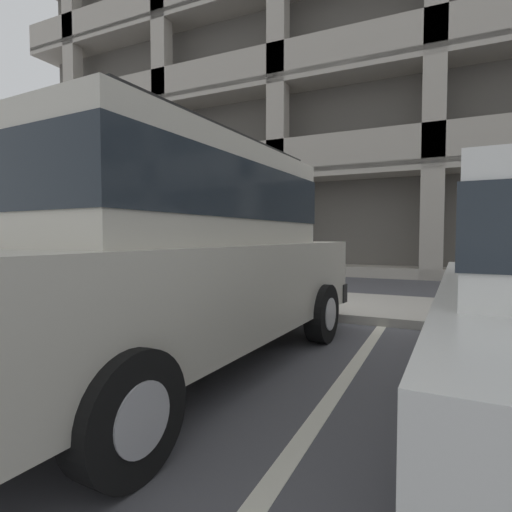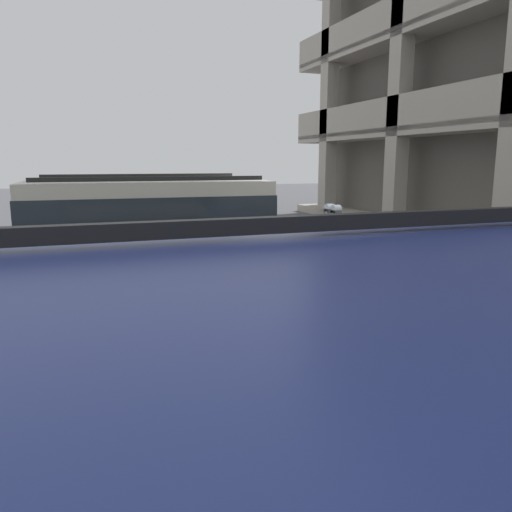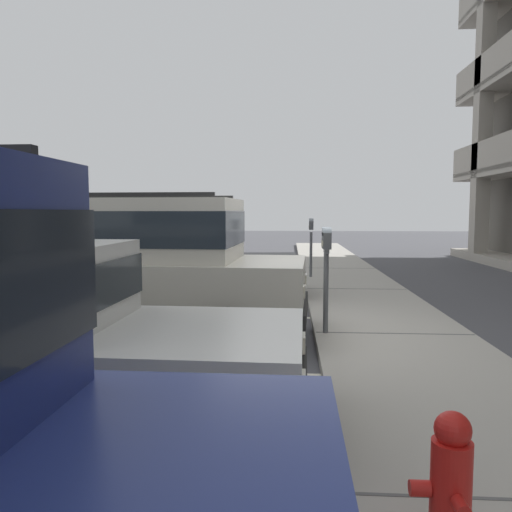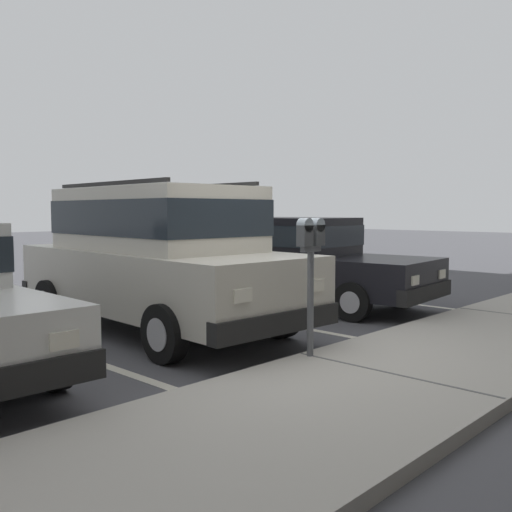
{
  "view_description": "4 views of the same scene",
  "coord_description": "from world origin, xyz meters",
  "px_view_note": "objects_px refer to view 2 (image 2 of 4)",
  "views": [
    {
      "loc": [
        2.23,
        -5.25,
        1.2
      ],
      "look_at": [
        0.23,
        -1.02,
        0.97
      ],
      "focal_mm": 28.0,
      "sensor_mm": 36.0,
      "label": 1
    },
    {
      "loc": [
        6.47,
        -3.3,
        2.2
      ],
      "look_at": [
        0.39,
        -1.0,
        0.97
      ],
      "focal_mm": 35.0,
      "sensor_mm": 36.0,
      "label": 2
    },
    {
      "loc": [
        6.86,
        -0.15,
        1.79
      ],
      "look_at": [
        -0.36,
        -0.64,
        1.15
      ],
      "focal_mm": 35.0,
      "sensor_mm": 36.0,
      "label": 3
    },
    {
      "loc": [
        4.72,
        4.05,
        1.66
      ],
      "look_at": [
        -0.18,
        -0.62,
        1.12
      ],
      "focal_mm": 40.0,
      "sensor_mm": 36.0,
      "label": 4
    }
  ],
  "objects_px": {
    "dark_hatchback": "(212,350)",
    "parking_meter_near": "(332,230)",
    "silver_suv": "(151,249)",
    "parking_meter_far": "(220,205)",
    "red_sedan": "(127,236)"
  },
  "relations": [
    {
      "from": "dark_hatchback",
      "to": "parking_meter_near",
      "type": "xyz_separation_m",
      "value": [
        -3.05,
        2.71,
        0.39
      ]
    },
    {
      "from": "silver_suv",
      "to": "parking_meter_near",
      "type": "height_order",
      "value": "silver_suv"
    },
    {
      "from": "silver_suv",
      "to": "dark_hatchback",
      "type": "height_order",
      "value": "silver_suv"
    },
    {
      "from": "dark_hatchback",
      "to": "parking_meter_far",
      "type": "bearing_deg",
      "value": 164.68
    },
    {
      "from": "red_sedan",
      "to": "parking_meter_near",
      "type": "relative_size",
      "value": 3.15
    },
    {
      "from": "silver_suv",
      "to": "red_sedan",
      "type": "bearing_deg",
      "value": -177.93
    },
    {
      "from": "silver_suv",
      "to": "parking_meter_near",
      "type": "relative_size",
      "value": 3.32
    },
    {
      "from": "red_sedan",
      "to": "parking_meter_far",
      "type": "distance_m",
      "value": 3.94
    },
    {
      "from": "dark_hatchback",
      "to": "parking_meter_far",
      "type": "distance_m",
      "value": 9.45
    },
    {
      "from": "silver_suv",
      "to": "dark_hatchback",
      "type": "relative_size",
      "value": 1.07
    },
    {
      "from": "parking_meter_far",
      "to": "dark_hatchback",
      "type": "bearing_deg",
      "value": -16.99
    },
    {
      "from": "red_sedan",
      "to": "dark_hatchback",
      "type": "distance_m",
      "value": 6.16
    },
    {
      "from": "red_sedan",
      "to": "parking_meter_near",
      "type": "distance_m",
      "value": 4.09
    },
    {
      "from": "red_sedan",
      "to": "dark_hatchback",
      "type": "height_order",
      "value": "same"
    },
    {
      "from": "dark_hatchback",
      "to": "parking_meter_near",
      "type": "height_order",
      "value": "parking_meter_near"
    }
  ]
}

